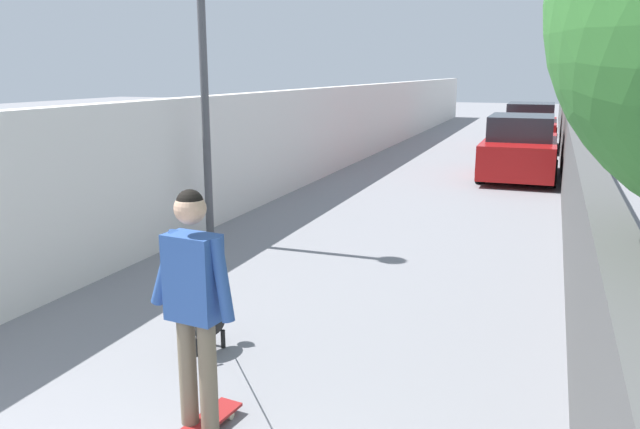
# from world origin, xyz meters

# --- Properties ---
(ground_plane) EXTENTS (80.00, 80.00, 0.00)m
(ground_plane) POSITION_xyz_m (14.00, 0.00, 0.00)
(ground_plane) COLOR gray
(wall_left) EXTENTS (48.00, 0.30, 2.20)m
(wall_left) POSITION_xyz_m (12.00, 2.94, 1.10)
(wall_left) COLOR silver
(wall_left) RESTS_ON ground
(fence_right) EXTENTS (48.00, 0.30, 1.58)m
(fence_right) POSITION_xyz_m (12.00, -2.94, 0.79)
(fence_right) COLOR #4C4C4C
(fence_right) RESTS_ON ground
(tree_right_mid) EXTENTS (1.99, 1.99, 4.61)m
(tree_right_mid) POSITION_xyz_m (19.00, -4.20, 3.56)
(tree_right_mid) COLOR #473523
(tree_right_mid) RESTS_ON ground
(lamp_post) EXTENTS (0.36, 0.36, 4.73)m
(lamp_post) POSITION_xyz_m (7.23, 2.39, 3.19)
(lamp_post) COLOR #4C4C51
(lamp_post) RESTS_ON ground
(skateboard) EXTENTS (0.82, 0.29, 0.08)m
(skateboard) POSITION_xyz_m (2.50, -0.25, 0.07)
(skateboard) COLOR maroon
(skateboard) RESTS_ON ground
(person_skateboarder) EXTENTS (0.26, 0.72, 1.75)m
(person_skateboarder) POSITION_xyz_m (2.50, -0.25, 1.11)
(person_skateboarder) COLOR #726651
(person_skateboarder) RESTS_ON skateboard
(dog) EXTENTS (1.60, 0.78, 1.06)m
(dog) POSITION_xyz_m (3.79, 0.39, 0.27)
(dog) COLOR black
(dog) RESTS_ON ground
(car_near) EXTENTS (3.97, 1.80, 1.54)m
(car_near) POSITION_xyz_m (15.28, -1.79, 0.71)
(car_near) COLOR #B71414
(car_near) RESTS_ON ground
(car_far) EXTENTS (3.89, 1.80, 1.54)m
(car_far) POSITION_xyz_m (21.76, -1.79, 0.71)
(car_far) COLOR #B71414
(car_far) RESTS_ON ground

